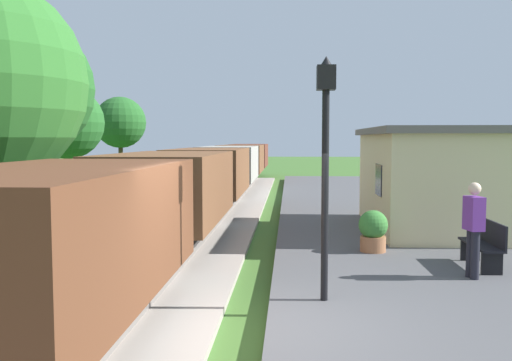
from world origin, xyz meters
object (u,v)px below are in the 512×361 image
Objects in this scene: freight_train at (221,171)px; potted_planter at (373,230)px; bench_near_hut at (485,243)px; tree_trackside_far at (24,89)px; tree_field_distant at (120,123)px; person_waiting at (474,226)px; station_hut at (431,178)px; tree_field_left at (67,123)px; lamp_post_near at (326,134)px.

potted_planter is at bearing -66.53° from freight_train.
bench_near_hut is 2.36m from potted_planter.
tree_trackside_far is (-10.77, 6.00, 3.68)m from potted_planter.
person_waiting is at bearing -60.04° from tree_field_distant.
potted_planter is at bearing -67.72° from person_waiting.
tree_trackside_far is at bearing -140.77° from freight_train.
station_hut is 3.87× the size of bench_near_hut.
tree_field_left is at bearing 144.25° from station_hut.
potted_planter is 0.17× the size of tree_field_distant.
station_hut is 18.00m from tree_field_left.
tree_field_left is (-13.89, 15.93, 2.32)m from person_waiting.
bench_near_hut is at bearing -30.21° from tree_trackside_far.
tree_field_distant is at bearing 125.31° from freight_train.
tree_trackside_far is (-12.83, 2.78, 2.75)m from station_hut.
bench_near_hut is 0.41× the size of lamp_post_near.
bench_near_hut is 1.10m from person_waiting.
tree_field_left reaches higher than station_hut.
tree_field_distant is (-1.66, 15.78, -0.64)m from tree_trackside_far.
tree_field_left is 8.10m from tree_field_distant.
tree_trackside_far is 7.92m from tree_field_left.
freight_train is 10.59× the size of lamp_post_near.
freight_train is 8.34m from tree_trackside_far.
lamp_post_near is at bearing -115.72° from station_hut.
tree_field_left is at bearing 102.50° from tree_trackside_far.
tree_field_left is at bearing 160.34° from freight_train.
tree_field_left is (-7.73, 2.76, 2.11)m from freight_train.
tree_trackside_far is at bearing -77.50° from tree_field_left.
freight_train is 5.82× the size of tree_trackside_far.
station_hut is at bearing 64.28° from lamp_post_near.
bench_near_hut is 27.42m from tree_field_distant.
tree_trackside_far is at bearing 149.79° from bench_near_hut.
person_waiting is at bearing -57.76° from potted_planter.
lamp_post_near is (-3.22, -2.36, 2.08)m from bench_near_hut.
tree_field_distant reaches higher than station_hut.
station_hut is 1.08× the size of tree_field_distant.
lamp_post_near is at bearing -57.35° from tree_field_left.
person_waiting reaches higher than bench_near_hut.
tree_trackside_far is 1.25× the size of tree_field_distant.
freight_train is at bearing 39.23° from tree_trackside_far.
potted_planter is 0.17× the size of tree_field_left.
tree_field_left is at bearing 132.35° from potted_planter.
potted_planter is (-2.06, -3.23, -0.93)m from station_hut.
tree_field_left is at bearing -90.32° from tree_field_distant.
station_hut is at bearing -52.02° from tree_field_distant.
lamp_post_near is at bearing -109.17° from potted_planter.
potted_planter is (-1.92, 1.38, 0.00)m from bench_near_hut.
freight_train is 7.28× the size of tree_field_distant.
person_waiting is 15.06m from tree_trackside_far.
station_hut is at bearing -35.75° from tree_field_left.
bench_near_hut is at bearing -35.86° from potted_planter.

